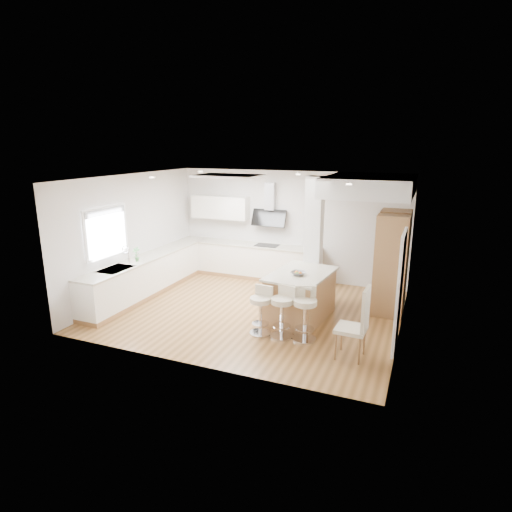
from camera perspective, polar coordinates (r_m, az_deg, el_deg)
The scene contains 18 objects.
ground at distance 9.21m, azimuth -0.53°, elevation -7.26°, with size 6.00×6.00×0.00m, color #9E6D3A.
ceiling at distance 9.21m, azimuth -0.53°, elevation -7.26°, with size 6.00×5.00×0.02m, color silver.
wall_back at distance 11.08m, azimuth 4.47°, elevation 4.03°, with size 6.00×0.04×2.80m, color silver.
wall_left at distance 10.30m, azimuth -16.15°, elevation 2.67°, with size 0.04×5.00×2.80m, color silver.
wall_right at distance 8.14m, azimuth 19.31°, elevation -0.70°, with size 0.04×5.00×2.80m, color silver.
skylight at distance 9.44m, azimuth -3.64°, elevation 10.58°, with size 4.10×2.10×0.06m.
window_left at distance 9.54m, azimuth -19.38°, elevation 3.29°, with size 0.06×1.28×1.07m.
doorway_right at distance 7.68m, azimuth 18.59°, elevation -4.66°, with size 0.05×1.00×2.10m.
counter_left at distance 10.53m, azimuth -13.73°, elevation -2.21°, with size 0.63×4.50×1.35m.
counter_back at distance 11.29m, azimuth -0.45°, elevation 0.61°, with size 3.62×0.63×2.50m.
pillar at distance 9.34m, azimuth 7.68°, elevation 1.92°, with size 0.35×0.35×2.80m.
soffit at distance 9.39m, azimuth 14.93°, elevation 9.06°, with size 1.78×2.20×0.40m.
oven_column at distance 9.44m, azimuth 17.63°, elevation -0.71°, with size 0.63×1.21×2.10m.
peninsula at distance 8.69m, azimuth 5.96°, elevation -5.26°, with size 1.22×1.70×1.04m.
bar_stool_a at distance 7.96m, azimuth 0.66°, elevation -6.91°, with size 0.44×0.44×0.91m.
bar_stool_b at distance 7.85m, azimuth 3.58°, elevation -7.07°, with size 0.53×0.53×0.96m.
bar_stool_c at distance 7.77m, azimuth 6.55°, elevation -7.27°, with size 0.54×0.54×0.98m.
dining_chair at distance 7.21m, azimuth 13.48°, elevation -8.44°, with size 0.51×0.51×1.24m.
Camera 1 is at (3.31, -7.87, 3.45)m, focal length 30.00 mm.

